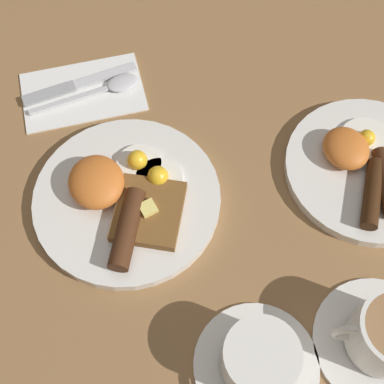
{
  "coord_description": "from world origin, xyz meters",
  "views": [
    {
      "loc": [
        0.33,
        -0.02,
        0.64
      ],
      "look_at": [
        0.03,
        0.08,
        0.03
      ],
      "focal_mm": 50.0,
      "sensor_mm": 36.0,
      "label": 1
    }
  ],
  "objects_px": {
    "knife": "(74,86)",
    "breakfast_plate_near": "(126,197)",
    "breakfast_plate_far": "(366,167)",
    "teacup_near": "(259,362)",
    "spoon": "(111,86)"
  },
  "relations": [
    {
      "from": "breakfast_plate_far",
      "to": "teacup_near",
      "type": "height_order",
      "value": "teacup_near"
    },
    {
      "from": "spoon",
      "to": "breakfast_plate_far",
      "type": "bearing_deg",
      "value": -43.82
    },
    {
      "from": "spoon",
      "to": "breakfast_plate_near",
      "type": "bearing_deg",
      "value": -102.17
    },
    {
      "from": "knife",
      "to": "spoon",
      "type": "xyz_separation_m",
      "value": [
        0.02,
        0.05,
        0.0
      ]
    },
    {
      "from": "teacup_near",
      "to": "breakfast_plate_far",
      "type": "bearing_deg",
      "value": 128.85
    },
    {
      "from": "breakfast_plate_near",
      "to": "spoon",
      "type": "distance_m",
      "value": 0.19
    },
    {
      "from": "breakfast_plate_near",
      "to": "knife",
      "type": "relative_size",
      "value": 1.41
    },
    {
      "from": "knife",
      "to": "breakfast_plate_near",
      "type": "bearing_deg",
      "value": -87.86
    },
    {
      "from": "breakfast_plate_near",
      "to": "knife",
      "type": "height_order",
      "value": "breakfast_plate_near"
    },
    {
      "from": "teacup_near",
      "to": "knife",
      "type": "height_order",
      "value": "teacup_near"
    },
    {
      "from": "breakfast_plate_far",
      "to": "knife",
      "type": "distance_m",
      "value": 0.44
    },
    {
      "from": "breakfast_plate_far",
      "to": "teacup_near",
      "type": "bearing_deg",
      "value": -51.15
    },
    {
      "from": "breakfast_plate_near",
      "to": "teacup_near",
      "type": "bearing_deg",
      "value": 18.19
    },
    {
      "from": "breakfast_plate_near",
      "to": "breakfast_plate_far",
      "type": "xyz_separation_m",
      "value": [
        0.06,
        0.32,
        -0.0
      ]
    },
    {
      "from": "breakfast_plate_near",
      "to": "breakfast_plate_far",
      "type": "bearing_deg",
      "value": 79.38
    }
  ]
}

